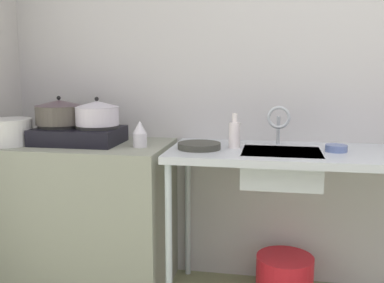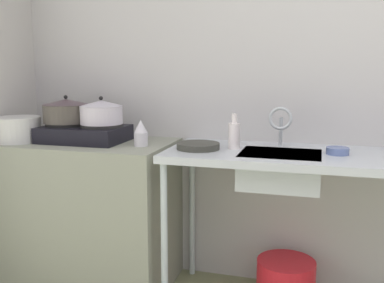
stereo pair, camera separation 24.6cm
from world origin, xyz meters
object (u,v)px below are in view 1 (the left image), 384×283
(pot_on_left_burner, at_px, (59,112))
(pot_beside_stove, at_px, (8,132))
(small_bowl_on_drainboard, at_px, (336,148))
(bottle_by_sink, at_px, (234,134))
(percolator, at_px, (140,134))
(pot_on_right_burner, at_px, (97,113))
(sink_basin, at_px, (281,168))
(faucet, at_px, (279,120))
(frying_pan, at_px, (199,146))
(bucket_on_floor, at_px, (284,276))
(stove, at_px, (79,134))

(pot_on_left_burner, height_order, pot_beside_stove, pot_on_left_burner)
(small_bowl_on_drainboard, bearing_deg, bottle_by_sink, 178.92)
(pot_on_left_burner, height_order, percolator, pot_on_left_burner)
(pot_on_right_burner, xyz_separation_m, percolator, (0.27, -0.05, -0.11))
(pot_on_right_burner, bearing_deg, sink_basin, -2.10)
(faucet, relative_size, frying_pan, 0.97)
(bucket_on_floor, bearing_deg, small_bowl_on_drainboard, -16.93)
(pot_on_left_burner, relative_size, sink_basin, 0.68)
(pot_on_right_burner, distance_m, faucet, 1.04)
(pot_beside_stove, xyz_separation_m, faucet, (1.53, 0.23, 0.08))
(bucket_on_floor, bearing_deg, percolator, -171.17)
(frying_pan, xyz_separation_m, bucket_on_floor, (0.49, 0.13, -0.78))
(faucet, bearing_deg, pot_on_left_burner, -174.81)
(sink_basin, bearing_deg, bottle_by_sink, 168.08)
(stove, distance_m, bottle_by_sink, 0.91)
(small_bowl_on_drainboard, height_order, bottle_by_sink, bottle_by_sink)
(stove, xyz_separation_m, frying_pan, (0.72, -0.05, -0.04))
(pot_beside_stove, distance_m, small_bowl_on_drainboard, 1.84)
(percolator, bearing_deg, pot_on_left_burner, 174.43)
(bucket_on_floor, bearing_deg, bottle_by_sink, -168.14)
(pot_on_left_burner, relative_size, small_bowl_on_drainboard, 2.44)
(faucet, relative_size, bucket_on_floor, 0.69)
(stove, bearing_deg, faucet, 5.72)
(frying_pan, bearing_deg, sink_basin, 1.23)
(pot_on_left_burner, bearing_deg, pot_beside_stove, -157.02)
(pot_on_left_burner, bearing_deg, sink_basin, -1.72)
(pot_on_right_burner, height_order, bottle_by_sink, pot_on_right_burner)
(pot_on_right_burner, distance_m, sink_basin, 1.08)
(stove, xyz_separation_m, small_bowl_on_drainboard, (1.45, 0.01, -0.04))
(pot_on_right_burner, relative_size, bucket_on_floor, 0.76)
(pot_on_right_burner, height_order, small_bowl_on_drainboard, pot_on_right_burner)
(stove, xyz_separation_m, pot_on_left_burner, (-0.12, 0.00, 0.13))
(sink_basin, bearing_deg, small_bowl_on_drainboard, 8.82)
(bottle_by_sink, bearing_deg, faucet, 22.61)
(pot_on_left_burner, bearing_deg, stove, 0.00)
(pot_beside_stove, distance_m, bucket_on_floor, 1.81)
(percolator, height_order, frying_pan, percolator)
(bucket_on_floor, bearing_deg, pot_on_right_burner, -175.88)
(sink_basin, relative_size, small_bowl_on_drainboard, 3.61)
(stove, bearing_deg, pot_beside_stove, -163.56)
(small_bowl_on_drainboard, relative_size, bottle_by_sink, 0.59)
(sink_basin, xyz_separation_m, bottle_by_sink, (-0.26, 0.05, 0.17))
(small_bowl_on_drainboard, bearing_deg, pot_on_left_burner, -179.80)
(pot_beside_stove, relative_size, percolator, 1.85)
(faucet, bearing_deg, frying_pan, -159.01)
(pot_on_left_burner, height_order, small_bowl_on_drainboard, pot_on_left_burner)
(percolator, bearing_deg, pot_on_right_burner, 169.65)
(pot_on_right_burner, distance_m, bottle_by_sink, 0.80)
(stove, bearing_deg, sink_basin, -1.89)
(bucket_on_floor, bearing_deg, sink_basin, -110.37)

